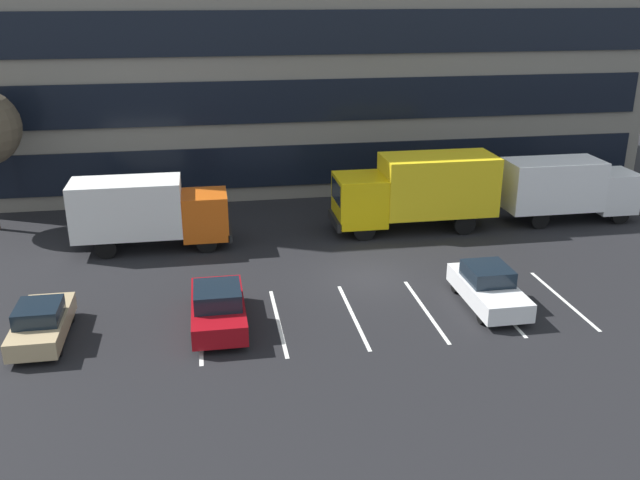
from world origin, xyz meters
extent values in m
plane|color=black|center=(0.00, 0.00, 0.00)|extent=(120.00, 120.00, 0.00)
cube|color=black|center=(0.00, 11.71, 1.98)|extent=(37.90, 0.16, 2.30)
cube|color=black|center=(0.00, 11.71, 5.58)|extent=(37.90, 0.16, 2.30)
cube|color=black|center=(0.00, 11.71, 9.18)|extent=(37.90, 0.16, 2.30)
cube|color=silver|center=(-7.00, -3.48, 0.00)|extent=(0.14, 5.40, 0.01)
cube|color=silver|center=(-4.20, -3.48, 0.00)|extent=(0.14, 5.40, 0.01)
cube|color=silver|center=(-1.40, -3.48, 0.00)|extent=(0.14, 5.40, 0.01)
cube|color=silver|center=(1.40, -3.48, 0.00)|extent=(0.14, 5.40, 0.01)
cube|color=silver|center=(4.20, -3.48, 0.00)|extent=(0.14, 5.40, 0.01)
cube|color=silver|center=(7.00, -3.48, 0.00)|extent=(0.14, 5.40, 0.01)
cube|color=#D85914|center=(-6.64, 4.99, 1.51)|extent=(2.07, 2.26, 2.07)
cube|color=black|center=(-5.63, 4.99, 1.92)|extent=(0.06, 1.90, 0.91)
cube|color=white|center=(-10.13, 4.99, 2.03)|extent=(4.90, 2.36, 2.55)
cube|color=black|center=(-5.56, 4.99, 0.61)|extent=(0.19, 2.26, 0.38)
cylinder|color=black|center=(-6.64, 5.96, 0.47)|extent=(0.94, 0.28, 0.94)
cylinder|color=black|center=(-6.64, 4.02, 0.47)|extent=(0.94, 0.28, 0.94)
cylinder|color=black|center=(-11.11, 5.96, 0.47)|extent=(0.94, 0.28, 0.94)
cylinder|color=black|center=(-11.11, 4.02, 0.47)|extent=(0.94, 0.28, 0.94)
cube|color=yellow|center=(0.84, 5.48, 1.71)|extent=(2.35, 2.56, 2.35)
cube|color=black|center=(-0.31, 5.48, 2.18)|extent=(0.06, 2.15, 1.03)
cube|color=yellow|center=(4.79, 5.48, 2.29)|extent=(5.55, 2.67, 2.88)
cube|color=black|center=(-0.39, 5.48, 0.69)|extent=(0.21, 2.56, 0.43)
cylinder|color=black|center=(0.84, 4.38, 0.53)|extent=(1.07, 0.32, 1.07)
cylinder|color=black|center=(0.84, 6.58, 0.53)|extent=(1.07, 0.32, 1.07)
cylinder|color=black|center=(5.90, 4.38, 0.53)|extent=(1.07, 0.32, 1.07)
cylinder|color=black|center=(5.90, 6.58, 0.53)|extent=(1.07, 0.32, 1.07)
cube|color=white|center=(14.35, 5.50, 1.49)|extent=(2.04, 2.23, 2.04)
cube|color=black|center=(15.35, 5.50, 1.89)|extent=(0.06, 1.87, 0.90)
cube|color=white|center=(10.91, 5.50, 2.00)|extent=(4.83, 2.32, 2.51)
cube|color=black|center=(15.42, 5.50, 0.60)|extent=(0.19, 2.23, 0.37)
cylinder|color=black|center=(14.35, 6.46, 0.46)|extent=(0.93, 0.28, 0.93)
cylinder|color=black|center=(14.35, 4.55, 0.46)|extent=(0.93, 0.28, 0.93)
cylinder|color=black|center=(9.95, 6.46, 0.46)|extent=(0.93, 0.28, 0.93)
cylinder|color=black|center=(9.95, 4.55, 0.46)|extent=(0.93, 0.28, 0.93)
cube|color=white|center=(3.87, -3.46, 0.59)|extent=(1.80, 4.30, 0.70)
cube|color=black|center=(3.87, -3.25, 1.24)|extent=(1.58, 1.80, 0.60)
cylinder|color=black|center=(4.65, -4.84, 0.30)|extent=(0.22, 0.60, 0.60)
cylinder|color=black|center=(3.09, -4.84, 0.30)|extent=(0.22, 0.60, 0.60)
cylinder|color=black|center=(4.65, -2.09, 0.30)|extent=(0.22, 0.60, 0.60)
cylinder|color=black|center=(3.09, -2.09, 0.30)|extent=(0.22, 0.60, 0.60)
cube|color=maroon|center=(-6.35, -3.40, 0.61)|extent=(1.87, 4.47, 0.73)
cube|color=black|center=(-6.35, -3.62, 1.29)|extent=(1.65, 1.88, 0.62)
cylinder|color=black|center=(-7.16, -1.97, 0.31)|extent=(0.23, 0.62, 0.62)
cylinder|color=black|center=(-5.54, -1.97, 0.31)|extent=(0.23, 0.62, 0.62)
cylinder|color=black|center=(-7.16, -4.83, 0.31)|extent=(0.23, 0.62, 0.62)
cylinder|color=black|center=(-5.54, -4.83, 0.31)|extent=(0.23, 0.62, 0.62)
cube|color=tan|center=(-12.37, -3.44, 0.54)|extent=(1.65, 3.94, 0.64)
cube|color=black|center=(-12.37, -3.63, 1.14)|extent=(1.45, 1.66, 0.55)
cylinder|color=black|center=(-13.08, -2.18, 0.27)|extent=(0.20, 0.55, 0.55)
cylinder|color=black|center=(-11.65, -2.18, 0.27)|extent=(0.20, 0.55, 0.55)
cylinder|color=black|center=(-13.08, -4.70, 0.27)|extent=(0.20, 0.55, 0.55)
cylinder|color=black|center=(-11.65, -4.70, 0.27)|extent=(0.20, 0.55, 0.55)
camera|label=1|loc=(-6.50, -26.00, 11.57)|focal=38.74mm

